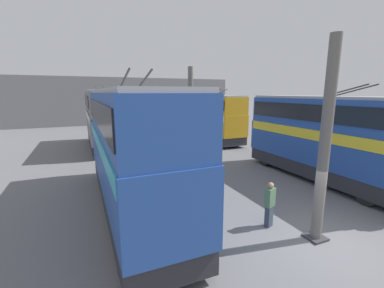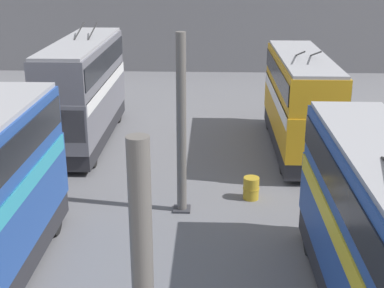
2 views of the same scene
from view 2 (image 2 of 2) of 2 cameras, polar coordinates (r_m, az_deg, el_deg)
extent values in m
cube|color=slate|center=(44.77, 0.74, 12.41)|extent=(0.50, 36.00, 7.41)
cylinder|color=#605B56|center=(19.52, -1.15, 1.93)|extent=(0.36, 0.36, 6.82)
cube|color=#333338|center=(20.79, -1.08, -6.94)|extent=(0.65, 0.65, 0.08)
cylinder|color=black|center=(18.66, 18.96, -9.76)|extent=(1.04, 0.30, 1.04)
cylinder|color=black|center=(18.16, 12.52, -9.95)|extent=(1.04, 0.30, 1.04)
cube|color=#234793|center=(14.60, 19.57, -11.51)|extent=(10.08, 2.50, 2.00)
cube|color=black|center=(18.80, 15.37, -3.21)|extent=(0.12, 2.30, 1.28)
cylinder|color=black|center=(30.63, 12.20, 2.38)|extent=(0.97, 0.30, 0.97)
cylinder|color=black|center=(30.33, 8.29, 2.45)|extent=(0.97, 0.30, 0.97)
cylinder|color=black|center=(24.67, 14.64, -2.08)|extent=(0.97, 0.30, 0.97)
cylinder|color=black|center=(24.29, 9.80, -2.05)|extent=(0.97, 0.30, 0.97)
cube|color=#28282D|center=(27.29, 11.19, 0.68)|extent=(9.25, 2.45, 0.77)
cube|color=gold|center=(26.88, 11.38, 3.46)|extent=(9.44, 2.50, 1.99)
cube|color=white|center=(26.70, 11.48, 4.94)|extent=(9.16, 2.54, 0.55)
cube|color=gold|center=(26.45, 11.64, 7.21)|extent=(9.35, 2.43, 1.62)
cube|color=black|center=(26.43, 11.65, 7.38)|extent=(9.07, 2.51, 0.89)
cube|color=#9E9EA3|center=(26.28, 11.77, 9.09)|extent=(9.25, 2.25, 0.14)
cube|color=black|center=(31.29, 10.12, 6.19)|extent=(0.12, 2.30, 1.27)
cylinder|color=#282828|center=(25.13, 13.05, 9.36)|extent=(2.35, 0.07, 0.65)
cylinder|color=#282828|center=(25.01, 11.46, 9.43)|extent=(2.35, 0.07, 0.65)
cylinder|color=black|center=(19.53, -14.50, -7.92)|extent=(1.03, 0.30, 1.03)
cube|color=black|center=(20.25, -16.78, -1.22)|extent=(0.12, 2.30, 1.44)
cylinder|color=black|center=(25.10, -10.59, -1.39)|extent=(0.96, 0.30, 0.96)
cylinder|color=black|center=(25.64, -15.18, -1.30)|extent=(0.96, 0.30, 0.96)
cylinder|color=black|center=(31.64, -7.92, 3.18)|extent=(0.96, 0.30, 0.96)
cylinder|color=black|center=(32.06, -11.63, 3.18)|extent=(0.96, 0.30, 0.96)
cube|color=#28282D|center=(28.60, -11.15, 1.55)|extent=(9.83, 2.45, 0.77)
cube|color=slate|center=(28.18, -11.35, 4.49)|extent=(10.03, 2.50, 2.27)
cube|color=white|center=(27.97, -11.47, 6.20)|extent=(9.73, 2.54, 0.55)
cube|color=slate|center=(27.72, -11.64, 8.60)|extent=(9.93, 2.43, 1.84)
cube|color=black|center=(27.71, -11.65, 8.79)|extent=(9.63, 2.51, 1.01)
cube|color=#9E9EA3|center=(27.56, -11.78, 10.62)|extent=(9.83, 2.25, 0.14)
cube|color=black|center=(23.52, -14.06, 1.84)|extent=(0.12, 2.30, 1.46)
cylinder|color=#282828|center=(28.64, -10.55, 11.76)|extent=(2.35, 0.07, 0.65)
cylinder|color=#282828|center=(28.80, -11.94, 11.71)|extent=(2.35, 0.07, 0.65)
cylinder|color=#B28E23|center=(21.67, 6.32, -4.70)|extent=(0.64, 0.64, 0.92)
cylinder|color=#B28E23|center=(21.67, 6.32, -4.70)|extent=(0.67, 0.67, 0.04)
camera|label=1|loc=(9.50, -68.62, -21.03)|focal=24.00mm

